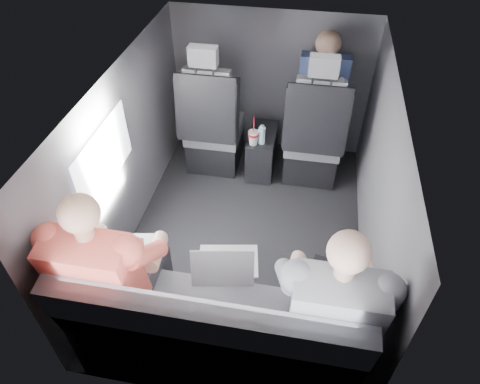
% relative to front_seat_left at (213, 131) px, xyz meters
% --- Properties ---
extents(floor, '(2.60, 2.60, 0.00)m').
position_rel_front_seat_left_xyz_m(floor, '(0.45, -0.84, -0.40)').
color(floor, black).
rests_on(floor, ground).
extents(ceiling, '(2.60, 2.60, 0.00)m').
position_rel_front_seat_left_xyz_m(ceiling, '(0.45, -0.84, 0.95)').
color(ceiling, '#B2B2AD').
rests_on(ceiling, panel_back).
extents(panel_left, '(0.02, 2.60, 1.35)m').
position_rel_front_seat_left_xyz_m(panel_left, '(-0.45, -0.84, 0.27)').
color(panel_left, '#56565B').
rests_on(panel_left, floor).
extents(panel_right, '(0.02, 2.60, 1.35)m').
position_rel_front_seat_left_xyz_m(panel_right, '(1.35, -0.84, 0.27)').
color(panel_right, '#56565B').
rests_on(panel_right, floor).
extents(panel_front, '(1.80, 0.02, 1.35)m').
position_rel_front_seat_left_xyz_m(panel_front, '(0.45, 0.46, 0.27)').
color(panel_front, '#56565B').
rests_on(panel_front, floor).
extents(panel_back, '(1.80, 0.02, 1.35)m').
position_rel_front_seat_left_xyz_m(panel_back, '(0.45, -2.14, 0.27)').
color(panel_back, '#56565B').
rests_on(panel_back, floor).
extents(side_window, '(0.02, 0.75, 0.42)m').
position_rel_front_seat_left_xyz_m(side_window, '(-0.43, -1.14, 0.50)').
color(side_window, white).
rests_on(side_window, panel_left).
extents(seatbelt, '(0.35, 0.11, 0.59)m').
position_rel_front_seat_left_xyz_m(seatbelt, '(0.90, -0.17, 0.40)').
color(seatbelt, black).
rests_on(seatbelt, front_seat_right).
extents(front_seat_left, '(0.52, 0.58, 1.26)m').
position_rel_front_seat_left_xyz_m(front_seat_left, '(0.00, 0.00, 0.00)').
color(front_seat_left, black).
rests_on(front_seat_left, floor).
extents(front_seat_right, '(0.52, 0.58, 1.26)m').
position_rel_front_seat_left_xyz_m(front_seat_right, '(0.90, 0.00, 0.00)').
color(front_seat_right, black).
rests_on(front_seat_right, floor).
extents(center_console, '(0.24, 0.48, 0.41)m').
position_rel_front_seat_left_xyz_m(center_console, '(0.45, 0.04, -0.20)').
color(center_console, black).
rests_on(center_console, floor).
extents(rear_bench, '(1.60, 0.57, 0.92)m').
position_rel_front_seat_left_xyz_m(rear_bench, '(0.45, -1.90, -0.09)').
color(rear_bench, slate).
rests_on(rear_bench, floor).
extents(soda_cup, '(0.09, 0.09, 0.28)m').
position_rel_front_seat_left_xyz_m(soda_cup, '(0.39, -0.13, 0.07)').
color(soda_cup, white).
rests_on(soda_cup, center_console).
extents(water_bottle, '(0.06, 0.06, 0.18)m').
position_rel_front_seat_left_xyz_m(water_bottle, '(0.46, -0.10, 0.08)').
color(water_bottle, '#AFD1ED').
rests_on(water_bottle, center_console).
extents(laptop_white, '(0.37, 0.36, 0.25)m').
position_rel_front_seat_left_xyz_m(laptop_white, '(-0.14, -1.65, 0.23)').
color(laptop_white, silver).
rests_on(laptop_white, passenger_rear_left).
extents(laptop_silver, '(0.38, 0.37, 0.25)m').
position_rel_front_seat_left_xyz_m(laptop_silver, '(0.47, -1.64, 0.23)').
color(laptop_silver, '#AAAAAF').
rests_on(laptop_silver, rear_bench).
extents(laptop_black, '(0.39, 0.38, 0.25)m').
position_rel_front_seat_left_xyz_m(laptop_black, '(1.11, -1.65, 0.23)').
color(laptop_black, black).
rests_on(laptop_black, passenger_rear_right).
extents(passenger_rear_left, '(0.55, 0.66, 1.30)m').
position_rel_front_seat_left_xyz_m(passenger_rear_left, '(-0.15, -1.81, 0.26)').
color(passenger_rear_left, '#333338').
rests_on(passenger_rear_left, rear_bench).
extents(passenger_rear_right, '(0.54, 0.66, 1.29)m').
position_rel_front_seat_left_xyz_m(passenger_rear_right, '(1.06, -1.81, 0.25)').
color(passenger_rear_right, navy).
rests_on(passenger_rear_right, rear_bench).
extents(passenger_front_right, '(0.41, 0.41, 0.85)m').
position_rel_front_seat_left_xyz_m(passenger_front_right, '(0.92, 0.26, 0.36)').
color(passenger_front_right, navy).
rests_on(passenger_front_right, front_seat_right).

